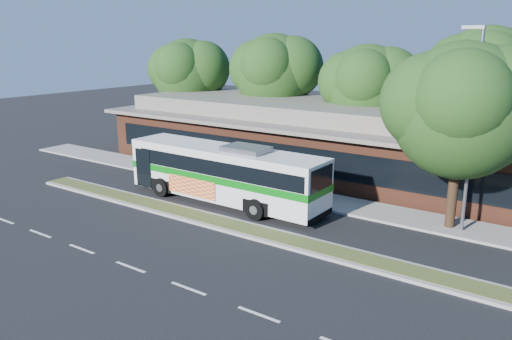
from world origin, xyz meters
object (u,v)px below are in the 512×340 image
at_px(lamp_post, 472,126).
at_px(sedan, 162,154).
at_px(transit_bus, 225,170).
at_px(sidewalk_tree, 473,108).

height_order(lamp_post, sedan, lamp_post).
bearing_deg(transit_bus, lamp_post, 14.13).
height_order(lamp_post, transit_bus, lamp_post).
bearing_deg(lamp_post, transit_bus, -166.72).
distance_m(lamp_post, sedan, 21.26).
xyz_separation_m(sedan, sidewalk_tree, (20.65, -1.45, 4.99)).
distance_m(lamp_post, sidewalk_tree, 0.82).
xyz_separation_m(lamp_post, sedan, (-20.75, 1.80, -4.25)).
relative_size(lamp_post, transit_bus, 0.78).
xyz_separation_m(transit_bus, sidewalk_tree, (11.32, 3.04, 3.82)).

